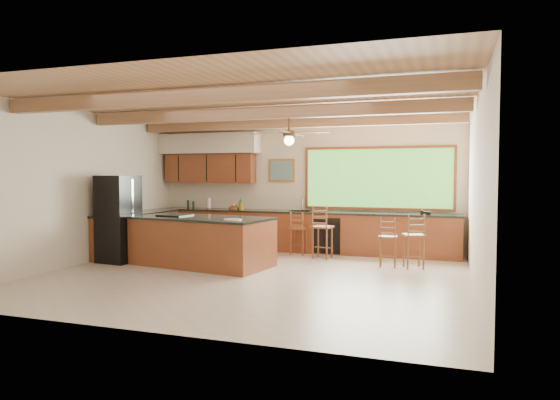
% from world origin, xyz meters
% --- Properties ---
extents(ground, '(7.20, 7.20, 0.00)m').
position_xyz_m(ground, '(0.00, 0.00, 0.00)').
color(ground, beige).
rests_on(ground, ground).
extents(room_shell, '(7.27, 6.54, 3.02)m').
position_xyz_m(room_shell, '(-0.17, 0.65, 2.21)').
color(room_shell, beige).
rests_on(room_shell, ground).
extents(counter_run, '(7.12, 3.10, 1.23)m').
position_xyz_m(counter_run, '(-0.82, 2.52, 0.46)').
color(counter_run, brown).
rests_on(counter_run, ground).
extents(island, '(2.86, 1.68, 0.96)m').
position_xyz_m(island, '(-1.30, 0.60, 0.47)').
color(island, brown).
rests_on(island, ground).
extents(refrigerator, '(0.74, 0.72, 1.73)m').
position_xyz_m(refrigerator, '(-3.05, 0.40, 0.87)').
color(refrigerator, black).
rests_on(refrigerator, ground).
extents(bar_stool_a, '(0.35, 0.35, 0.95)m').
position_xyz_m(bar_stool_a, '(0.10, 2.40, 0.57)').
color(bar_stool_a, brown).
rests_on(bar_stool_a, ground).
extents(bar_stool_b, '(0.44, 0.44, 1.09)m').
position_xyz_m(bar_stool_b, '(0.71, 2.08, 0.65)').
color(bar_stool_b, brown).
rests_on(bar_stool_b, ground).
extents(bar_stool_c, '(0.47, 0.47, 1.03)m').
position_xyz_m(bar_stool_c, '(2.60, 1.55, 0.61)').
color(bar_stool_c, brown).
rests_on(bar_stool_c, ground).
extents(bar_stool_d, '(0.36, 0.36, 0.95)m').
position_xyz_m(bar_stool_d, '(2.12, 1.55, 0.56)').
color(bar_stool_d, brown).
rests_on(bar_stool_d, ground).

